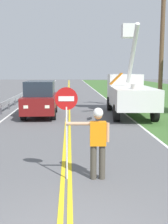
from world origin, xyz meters
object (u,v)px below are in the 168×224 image
object	(u,v)px
oncoming_suv_nearest	(40,98)
stop_sign_paddle	(66,113)
utility_pole_near	(162,47)
flagger_worker	(97,139)
utility_bucket_truck	(129,92)

from	to	relation	value
oncoming_suv_nearest	stop_sign_paddle	bearing A→B (deg)	-80.57
utility_pole_near	stop_sign_paddle	bearing A→B (deg)	-117.92
oncoming_suv_nearest	utility_pole_near	distance (m)	8.46
flagger_worker	stop_sign_paddle	xyz separation A→B (m)	(-0.77, 0.04, 0.66)
stop_sign_paddle	utility_pole_near	size ratio (longest dim) A/B	0.29
utility_bucket_truck	oncoming_suv_nearest	xyz separation A→B (m)	(-5.43, -0.40, -0.35)
flagger_worker	utility_pole_near	bearing A→B (deg)	65.24
utility_bucket_truck	oncoming_suv_nearest	distance (m)	5.46
oncoming_suv_nearest	utility_pole_near	xyz separation A→B (m)	(7.72, 1.38, 3.18)
utility_bucket_truck	flagger_worker	bearing A→B (deg)	-105.96
stop_sign_paddle	utility_pole_near	xyz separation A→B (m)	(6.05, 11.41, 2.54)
stop_sign_paddle	utility_bucket_truck	world-z (taller)	utility_bucket_truck
flagger_worker	stop_sign_paddle	distance (m)	1.02
flagger_worker	oncoming_suv_nearest	bearing A→B (deg)	103.60
stop_sign_paddle	utility_pole_near	distance (m)	13.16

